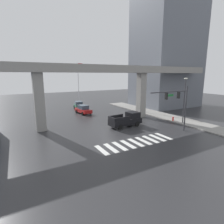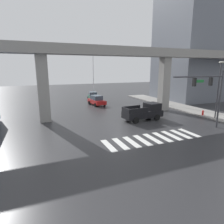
{
  "view_description": "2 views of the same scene",
  "coord_description": "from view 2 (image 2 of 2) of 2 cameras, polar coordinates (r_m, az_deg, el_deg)",
  "views": [
    {
      "loc": [
        -12.19,
        -22.06,
        7.7
      ],
      "look_at": [
        1.09,
        1.38,
        2.15
      ],
      "focal_mm": 29.07,
      "sensor_mm": 36.0,
      "label": 1
    },
    {
      "loc": [
        -9.99,
        -20.49,
        6.39
      ],
      "look_at": [
        -1.25,
        0.73,
        1.22
      ],
      "focal_mm": 31.06,
      "sensor_mm": 36.0,
      "label": 2
    }
  ],
  "objects": [
    {
      "name": "sidewalk_east",
      "position": [
        32.66,
        22.58,
        0.57
      ],
      "size": [
        4.0,
        36.0,
        0.15
      ],
      "primitive_type": "cube",
      "color": "gray",
      "rests_on": "ground"
    },
    {
      "name": "elevated_overpass",
      "position": [
        26.59,
        -0.29,
        15.83
      ],
      "size": [
        48.85,
        2.24,
        9.23
      ],
      "color": "gray",
      "rests_on": "ground"
    },
    {
      "name": "street_lamp_near_corner",
      "position": [
        27.83,
        28.97,
        7.36
      ],
      "size": [
        0.44,
        0.7,
        7.24
      ],
      "color": "#38383D",
      "rests_on": "ground"
    },
    {
      "name": "sedan_red",
      "position": [
        34.55,
        -4.55,
        3.45
      ],
      "size": [
        2.34,
        4.48,
        1.72
      ],
      "color": "red",
      "rests_on": "ground"
    },
    {
      "name": "traffic_signal_mast",
      "position": [
        22.48,
        26.7,
        6.25
      ],
      "size": [
        6.49,
        0.32,
        6.2
      ],
      "color": "#38383D",
      "rests_on": "ground"
    },
    {
      "name": "street_lamp_mid_block",
      "position": [
        34.86,
        16.22,
        9.2
      ],
      "size": [
        0.44,
        0.7,
        7.24
      ],
      "color": "#38383D",
      "rests_on": "ground"
    },
    {
      "name": "pickup_truck",
      "position": [
        24.84,
        9.59,
        -0.04
      ],
      "size": [
        5.23,
        2.37,
        2.08
      ],
      "color": "black",
      "rests_on": "ground"
    },
    {
      "name": "fire_hydrant",
      "position": [
        29.12,
        25.16,
        -0.32
      ],
      "size": [
        0.24,
        0.24,
        0.85
      ],
      "color": "red",
      "rests_on": "ground"
    },
    {
      "name": "crosswalk_stripes",
      "position": [
        18.6,
        11.85,
        -7.66
      ],
      "size": [
        9.35,
        2.8,
        0.01
      ],
      "color": "silver",
      "rests_on": "ground"
    },
    {
      "name": "ground_plane",
      "position": [
        23.68,
        3.49,
        -2.98
      ],
      "size": [
        120.0,
        120.0,
        0.0
      ],
      "primitive_type": "plane",
      "color": "#2D2D30"
    },
    {
      "name": "sedan_dark_green",
      "position": [
        39.96,
        -5.65,
        4.68
      ],
      "size": [
        2.5,
        4.54,
        1.72
      ],
      "color": "#14472D",
      "rests_on": "ground"
    },
    {
      "name": "flagpole",
      "position": [
        41.52,
        -5.42,
        12.16
      ],
      "size": [
        1.16,
        0.12,
        10.45
      ],
      "color": "silver",
      "rests_on": "ground"
    },
    {
      "name": "office_building",
      "position": [
        46.96,
        24.71,
        26.95
      ],
      "size": [
        14.54,
        11.5,
        37.57
      ],
      "primitive_type": "cube",
      "color": "slate",
      "rests_on": "ground"
    }
  ]
}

